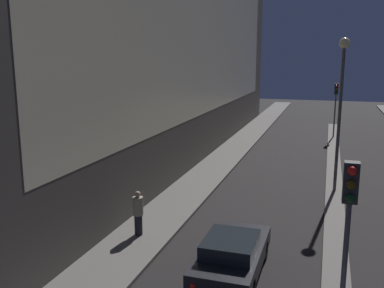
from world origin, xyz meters
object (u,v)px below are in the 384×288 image
(traffic_light_mid, at_px, (336,98))
(car_left_lane, at_px, (232,254))
(traffic_light_near, at_px, (348,217))
(pedestrian_on_left_sidewalk, at_px, (138,212))
(street_lamp, at_px, (341,88))

(traffic_light_mid, bearing_deg, car_left_lane, -97.02)
(traffic_light_mid, bearing_deg, traffic_light_near, -90.00)
(traffic_light_near, distance_m, pedestrian_on_left_sidewalk, 8.94)
(traffic_light_mid, distance_m, pedestrian_on_left_sidewalk, 25.30)
(car_left_lane, bearing_deg, traffic_light_mid, 82.98)
(pedestrian_on_left_sidewalk, bearing_deg, street_lamp, 49.11)
(traffic_light_mid, height_order, car_left_lane, traffic_light_mid)
(street_lamp, distance_m, car_left_lane, 11.50)
(street_lamp, bearing_deg, car_left_lane, -107.60)
(traffic_light_near, bearing_deg, car_left_lane, 136.81)
(traffic_light_near, height_order, traffic_light_mid, same)
(pedestrian_on_left_sidewalk, bearing_deg, car_left_lane, -22.88)
(traffic_light_near, height_order, car_left_lane, traffic_light_near)
(traffic_light_mid, height_order, street_lamp, street_lamp)
(traffic_light_near, distance_m, traffic_light_mid, 28.82)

